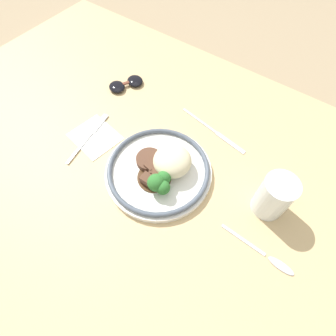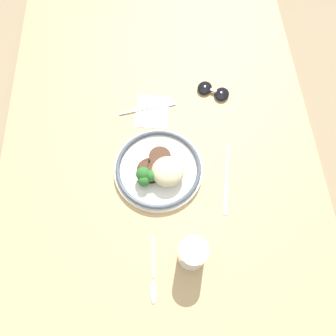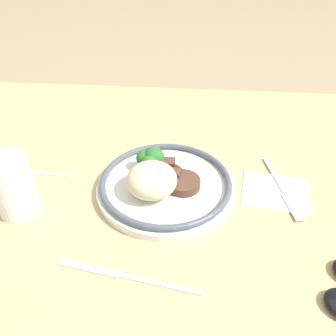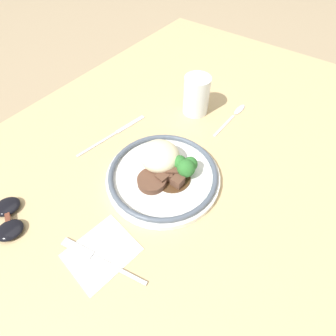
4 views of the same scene
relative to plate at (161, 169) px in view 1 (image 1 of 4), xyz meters
The scene contains 9 objects.
ground_plane 0.05m from the plate, 94.20° to the left, with size 8.00×8.00×0.00m, color #998466.
dining_table 0.04m from the plate, 94.20° to the left, with size 1.55×0.97×0.03m.
napkin 0.22m from the plate, behind, with size 0.14×0.12×0.00m.
plate is the anchor object (origin of this frame).
juice_glass 0.26m from the plate, 16.30° to the left, with size 0.07×0.07×0.11m.
fork 0.23m from the plate, behind, with size 0.05×0.18×0.00m.
knife 0.20m from the plate, 78.48° to the left, with size 0.22×0.05×0.00m.
spoon 0.31m from the plate, ahead, with size 0.17×0.02×0.01m.
sunglasses 0.34m from the plate, 145.59° to the left, with size 0.10×0.12×0.02m.
Camera 1 is at (0.21, -0.26, 0.60)m, focal length 28.00 mm.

